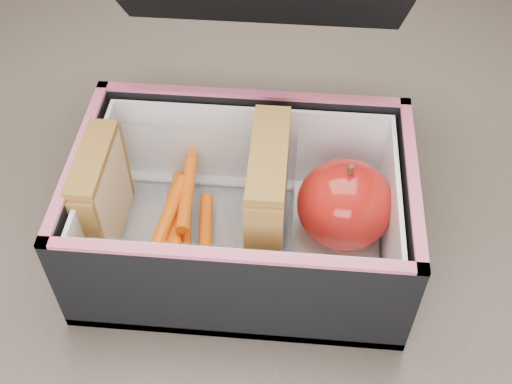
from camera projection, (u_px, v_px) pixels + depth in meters
The scene contains 8 objects.
kitchen_table at pixel (222, 271), 0.67m from camera, with size 1.20×0.80×0.75m.
lunch_bag at pixel (244, 200), 0.53m from camera, with size 0.27×0.30×0.24m.
plastic_tub at pixel (185, 211), 0.54m from camera, with size 0.18×0.13×0.07m, color white, non-canonical shape.
sandwich_left at pixel (101, 195), 0.53m from camera, with size 0.02×0.08×0.09m.
sandwich_right at pixel (268, 199), 0.52m from camera, with size 0.03×0.10×0.11m.
carrot_sticks at pixel (181, 224), 0.55m from camera, with size 0.05×0.15×0.03m.
paper_napkin at pixel (338, 231), 0.57m from camera, with size 0.07×0.07×0.01m, color white.
red_apple at pixel (345, 204), 0.53m from camera, with size 0.08×0.08×0.09m.
Camera 1 is at (0.07, -0.38, 1.21)m, focal length 45.00 mm.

